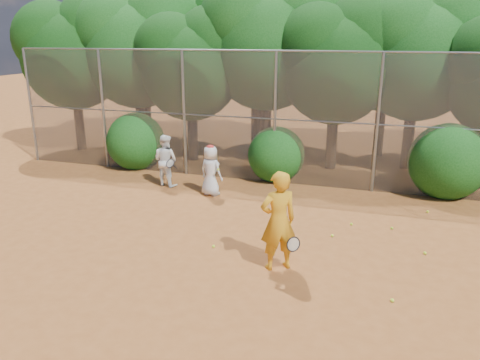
% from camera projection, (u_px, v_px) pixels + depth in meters
% --- Properties ---
extents(ground, '(80.00, 80.00, 0.00)m').
position_uv_depth(ground, '(250.00, 276.00, 9.02)').
color(ground, brown).
rests_on(ground, ground).
extents(fence_back, '(20.05, 0.09, 4.03)m').
position_uv_depth(fence_back, '(304.00, 119.00, 13.90)').
color(fence_back, gray).
rests_on(fence_back, ground).
extents(tree_0, '(4.38, 3.81, 6.00)m').
position_uv_depth(tree_0, '(74.00, 49.00, 17.89)').
color(tree_0, black).
rests_on(tree_0, ground).
extents(tree_1, '(4.64, 4.03, 6.35)m').
position_uv_depth(tree_1, '(138.00, 43.00, 17.55)').
color(tree_1, black).
rests_on(tree_1, ground).
extents(tree_2, '(3.99, 3.47, 5.47)m').
position_uv_depth(tree_2, '(192.00, 60.00, 16.36)').
color(tree_2, black).
rests_on(tree_2, ground).
extents(tree_3, '(4.89, 4.26, 6.70)m').
position_uv_depth(tree_3, '(269.00, 36.00, 16.32)').
color(tree_3, black).
rests_on(tree_3, ground).
extents(tree_4, '(4.19, 3.64, 5.73)m').
position_uv_depth(tree_4, '(338.00, 57.00, 15.23)').
color(tree_4, black).
rests_on(tree_4, ground).
extents(tree_5, '(4.51, 3.92, 6.17)m').
position_uv_depth(tree_5, '(420.00, 48.00, 15.16)').
color(tree_5, black).
rests_on(tree_5, ground).
extents(tree_9, '(4.83, 4.20, 6.62)m').
position_uv_depth(tree_9, '(144.00, 37.00, 19.88)').
color(tree_9, black).
rests_on(tree_9, ground).
extents(tree_10, '(5.15, 4.48, 7.06)m').
position_uv_depth(tree_10, '(259.00, 30.00, 18.54)').
color(tree_10, black).
rests_on(tree_10, ground).
extents(tree_11, '(4.64, 4.03, 6.35)m').
position_uv_depth(tree_11, '(389.00, 43.00, 16.87)').
color(tree_11, black).
rests_on(tree_11, ground).
extents(bush_0, '(2.00, 2.00, 2.00)m').
position_uv_depth(bush_0, '(136.00, 139.00, 16.18)').
color(bush_0, '#124913').
rests_on(bush_0, ground).
extents(bush_1, '(1.80, 1.80, 1.80)m').
position_uv_depth(bush_1, '(276.00, 152.00, 14.77)').
color(bush_1, '#124913').
rests_on(bush_1, ground).
extents(bush_2, '(2.20, 2.20, 2.20)m').
position_uv_depth(bush_2, '(448.00, 158.00, 13.27)').
color(bush_2, '#124913').
rests_on(bush_2, ground).
extents(player_yellow, '(0.92, 0.81, 2.01)m').
position_uv_depth(player_yellow, '(278.00, 221.00, 9.03)').
color(player_yellow, orange).
rests_on(player_yellow, ground).
extents(player_teen, '(0.82, 0.65, 1.48)m').
position_uv_depth(player_teen, '(211.00, 170.00, 13.35)').
color(player_teen, silver).
rests_on(player_teen, ground).
extents(player_white, '(0.92, 0.82, 1.58)m').
position_uv_depth(player_white, '(166.00, 160.00, 14.21)').
color(player_white, white).
rests_on(player_white, ground).
extents(ball_0, '(0.07, 0.07, 0.07)m').
position_uv_depth(ball_0, '(332.00, 236.00, 10.73)').
color(ball_0, '#C5F02B').
rests_on(ball_0, ground).
extents(ball_1, '(0.07, 0.07, 0.07)m').
position_uv_depth(ball_1, '(392.00, 228.00, 11.15)').
color(ball_1, '#C5F02B').
rests_on(ball_1, ground).
extents(ball_2, '(0.07, 0.07, 0.07)m').
position_uv_depth(ball_2, '(392.00, 300.00, 8.11)').
color(ball_2, '#C5F02B').
rests_on(ball_2, ground).
extents(ball_3, '(0.07, 0.07, 0.07)m').
position_uv_depth(ball_3, '(425.00, 253.00, 9.87)').
color(ball_3, '#C5F02B').
rests_on(ball_3, ground).
extents(ball_4, '(0.07, 0.07, 0.07)m').
position_uv_depth(ball_4, '(214.00, 246.00, 10.19)').
color(ball_4, '#C5F02B').
rests_on(ball_4, ground).
extents(ball_5, '(0.07, 0.07, 0.07)m').
position_uv_depth(ball_5, '(428.00, 212.00, 12.19)').
color(ball_5, '#C5F02B').
rests_on(ball_5, ground).
extents(ball_6, '(0.07, 0.07, 0.07)m').
position_uv_depth(ball_6, '(351.00, 224.00, 11.39)').
color(ball_6, '#C5F02B').
rests_on(ball_6, ground).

